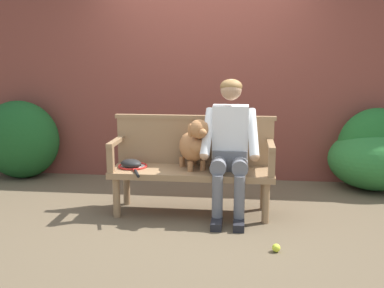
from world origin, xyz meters
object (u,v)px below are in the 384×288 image
object	(u,v)px
tennis_racket	(133,167)
baseball_glove	(131,164)
person_seated	(230,143)
dog_on_bench	(194,144)
garden_bench	(192,175)
tennis_ball	(276,248)

from	to	relation	value
tennis_racket	baseball_glove	bearing A→B (deg)	-117.27
person_seated	dog_on_bench	bearing A→B (deg)	178.02
garden_bench	tennis_ball	xyz separation A→B (m)	(0.77, -0.81, -0.35)
tennis_ball	garden_bench	bearing A→B (deg)	133.36
garden_bench	dog_on_bench	size ratio (longest dim) A/B	3.13
baseball_glove	tennis_ball	bearing A→B (deg)	-3.68
tennis_racket	tennis_ball	xyz separation A→B (m)	(1.35, -0.81, -0.42)
person_seated	dog_on_bench	size ratio (longest dim) A/B	2.61
baseball_glove	tennis_racket	bearing A→B (deg)	88.90
garden_bench	person_seated	bearing A→B (deg)	-1.83
baseball_glove	garden_bench	bearing A→B (deg)	28.94
garden_bench	tennis_racket	world-z (taller)	tennis_racket
baseball_glove	tennis_ball	xyz separation A→B (m)	(1.36, -0.78, -0.46)
dog_on_bench	tennis_racket	size ratio (longest dim) A/B	0.87
garden_bench	tennis_ball	world-z (taller)	garden_bench
garden_bench	dog_on_bench	distance (m)	0.31
baseball_glove	person_seated	bearing A→B (deg)	27.20
person_seated	tennis_ball	xyz separation A→B (m)	(0.40, -0.80, -0.69)
garden_bench	dog_on_bench	xyz separation A→B (m)	(0.02, 0.00, 0.31)
tennis_ball	baseball_glove	bearing A→B (deg)	150.15
garden_bench	tennis_racket	bearing A→B (deg)	-179.64
dog_on_bench	tennis_racket	distance (m)	0.65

